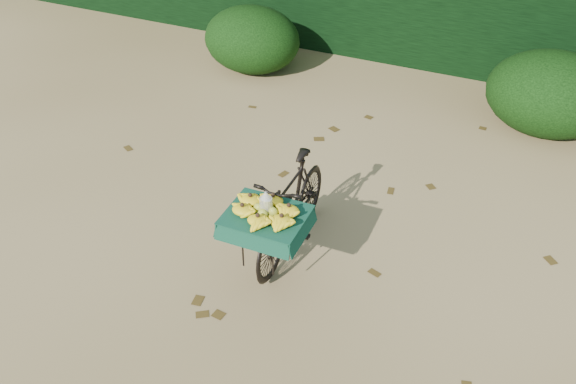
% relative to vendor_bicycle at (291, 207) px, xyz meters
% --- Properties ---
extents(ground, '(80.00, 80.00, 0.00)m').
position_rel_vendor_bicycle_xyz_m(ground, '(0.60, -0.55, -0.52)').
color(ground, tan).
rests_on(ground, ground).
extents(vendor_bicycle, '(0.74, 1.75, 1.01)m').
position_rel_vendor_bicycle_xyz_m(vendor_bicycle, '(0.00, 0.00, 0.00)').
color(vendor_bicycle, black).
rests_on(vendor_bicycle, ground).
extents(hedge_backdrop, '(26.00, 1.80, 1.80)m').
position_rel_vendor_bicycle_xyz_m(hedge_backdrop, '(0.60, 5.75, 0.38)').
color(hedge_backdrop, black).
rests_on(hedge_backdrop, ground).
extents(bush_clumps, '(8.80, 1.70, 0.90)m').
position_rel_vendor_bicycle_xyz_m(bush_clumps, '(1.10, 3.75, -0.07)').
color(bush_clumps, black).
rests_on(bush_clumps, ground).
extents(leaf_litter, '(7.00, 7.30, 0.01)m').
position_rel_vendor_bicycle_xyz_m(leaf_litter, '(0.60, 0.10, -0.51)').
color(leaf_litter, '#483513').
rests_on(leaf_litter, ground).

